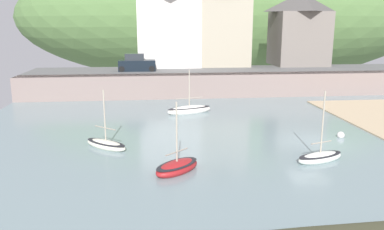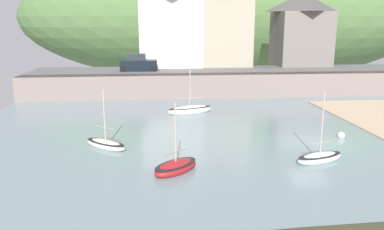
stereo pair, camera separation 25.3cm
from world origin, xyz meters
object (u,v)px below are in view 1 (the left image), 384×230
object	(u,v)px
rowboat_small_beached	(177,167)
mooring_buoy	(341,135)
waterfront_building_right	(299,29)
parked_car_near_slipway	(136,64)
motorboat_with_cabin	(106,144)
waterfront_building_centre	(220,21)
waterfront_building_left	(168,22)
sailboat_tall_mast	(189,110)
sailboat_far_left	(320,157)

from	to	relation	value
rowboat_small_beached	mooring_buoy	size ratio (longest dim) A/B	7.83
waterfront_building_right	parked_car_near_slipway	distance (m)	21.21
motorboat_with_cabin	waterfront_building_centre	bearing A→B (deg)	105.91
waterfront_building_left	mooring_buoy	distance (m)	27.65
sailboat_tall_mast	waterfront_building_left	bearing A→B (deg)	75.06
waterfront_building_left	waterfront_building_right	world-z (taller)	waterfront_building_left
sailboat_far_left	rowboat_small_beached	world-z (taller)	sailboat_far_left
sailboat_far_left	sailboat_tall_mast	world-z (taller)	sailboat_far_left
motorboat_with_cabin	sailboat_tall_mast	world-z (taller)	sailboat_tall_mast
waterfront_building_centre	motorboat_with_cabin	bearing A→B (deg)	-114.82
rowboat_small_beached	waterfront_building_right	bearing A→B (deg)	16.18
rowboat_small_beached	mooring_buoy	world-z (taller)	rowboat_small_beached
waterfront_building_left	rowboat_small_beached	bearing A→B (deg)	-92.06
motorboat_with_cabin	rowboat_small_beached	world-z (taller)	rowboat_small_beached
mooring_buoy	sailboat_far_left	bearing A→B (deg)	-127.90
waterfront_building_right	sailboat_far_left	size ratio (longest dim) A/B	2.15
sailboat_far_left	parked_car_near_slipway	bearing A→B (deg)	94.27
rowboat_small_beached	parked_car_near_slipway	xyz separation A→B (m)	(-2.81, 25.04, 2.96)
motorboat_with_cabin	waterfront_building_right	bearing A→B (deg)	89.75
waterfront_building_left	parked_car_near_slipway	size ratio (longest dim) A/B	2.58
waterfront_building_centre	waterfront_building_right	world-z (taller)	waterfront_building_centre
sailboat_far_left	mooring_buoy	size ratio (longest dim) A/B	8.39
waterfront_building_left	mooring_buoy	xyz separation A→B (m)	(10.53, -24.39, -7.66)
waterfront_building_left	parked_car_near_slipway	distance (m)	7.51
parked_car_near_slipway	mooring_buoy	size ratio (longest dim) A/B	8.30
rowboat_small_beached	mooring_buoy	distance (m)	12.68
waterfront_building_left	mooring_buoy	bearing A→B (deg)	-66.65
waterfront_building_centre	parked_car_near_slipway	xyz separation A→B (m)	(-10.22, -4.50, -4.71)
waterfront_building_left	sailboat_far_left	bearing A→B (deg)	-76.09
waterfront_building_centre	rowboat_small_beached	xyz separation A→B (m)	(-7.42, -29.54, -7.67)
waterfront_building_centre	parked_car_near_slipway	bearing A→B (deg)	-156.24
waterfront_building_left	sailboat_tall_mast	bearing A→B (deg)	-86.56
motorboat_with_cabin	sailboat_tall_mast	size ratio (longest dim) A/B	0.91
mooring_buoy	waterfront_building_left	bearing A→B (deg)	113.35
sailboat_far_left	motorboat_with_cabin	world-z (taller)	sailboat_far_left
waterfront_building_left	waterfront_building_centre	distance (m)	6.35
rowboat_small_beached	waterfront_building_left	bearing A→B (deg)	44.88
sailboat_far_left	rowboat_small_beached	size ratio (longest dim) A/B	1.07
waterfront_building_centre	mooring_buoy	bearing A→B (deg)	-80.28
waterfront_building_centre	waterfront_building_right	xyz separation A→B (m)	(10.16, 0.00, -0.95)
waterfront_building_centre	parked_car_near_slipway	world-z (taller)	waterfront_building_centre
rowboat_small_beached	waterfront_building_centre	bearing A→B (deg)	32.85
waterfront_building_centre	mooring_buoy	world-z (taller)	waterfront_building_centre
waterfront_building_centre	sailboat_tall_mast	size ratio (longest dim) A/B	2.60
motorboat_with_cabin	mooring_buoy	xyz separation A→B (m)	(15.75, 0.62, -0.07)
waterfront_building_right	parked_car_near_slipway	size ratio (longest dim) A/B	2.18
waterfront_building_left	motorboat_with_cabin	distance (m)	26.66
sailboat_far_left	rowboat_small_beached	distance (m)	8.23
rowboat_small_beached	parked_car_near_slipway	size ratio (longest dim) A/B	0.94
waterfront_building_right	parked_car_near_slipway	world-z (taller)	waterfront_building_right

